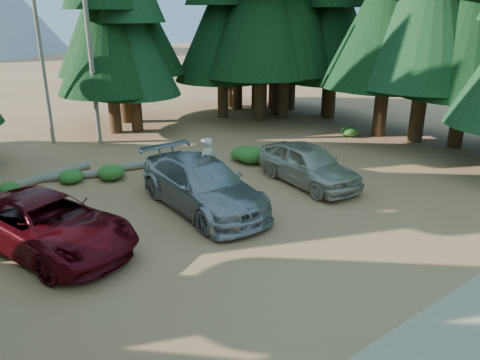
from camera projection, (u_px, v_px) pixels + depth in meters
The scene contains 18 objects.
ground at pixel (261, 249), 14.13m from camera, with size 160.00×160.00×0.00m, color #9F6343.
forest_belt_north at pixel (82, 143), 25.28m from camera, with size 36.00×7.00×22.00m, color black, non-canonical shape.
forest_belt_east at pixel (427, 139), 26.01m from camera, with size 6.00×22.00×22.00m, color black, non-canonical shape.
snag_front at pixel (88, 27), 23.30m from camera, with size 0.24×0.24×12.00m, color slate.
snag_back at pixel (40, 47), 23.61m from camera, with size 0.20×0.20×10.00m, color slate.
red_pickup at pixel (48, 224), 13.85m from camera, with size 2.72×5.91×1.64m, color #56070F.
silver_minivan_center at pixel (202, 185), 16.75m from camera, with size 2.51×6.18×1.79m, color #97989E.
silver_minivan_right at pixel (308, 164), 19.13m from camera, with size 1.99×4.94×1.68m, color #B0AB9C.
frisbee_player at pixel (207, 163), 17.42m from camera, with size 0.81×0.65×1.92m.
log_left at pixel (42, 178), 19.55m from camera, with size 0.32×0.32×4.54m, color slate.
log_mid at pixel (80, 175), 19.92m from camera, with size 0.30×0.30×3.60m, color slate.
log_right at pixel (164, 162), 21.65m from camera, with size 0.33×0.33×5.11m, color slate.
shrub_left at pixel (9, 188), 18.35m from camera, with size 0.78×0.78×0.43m, color #2B621D.
shrub_center_left at pixel (71, 176), 19.43m from camera, with size 1.00×1.00×0.55m, color #2B621D.
shrub_center_right at pixel (111, 172), 19.79m from camera, with size 1.14×1.14×0.63m, color #2B621D.
shrub_right at pixel (243, 154), 22.31m from camera, with size 1.20×1.20×0.66m, color #2B621D.
shrub_far_right at pixel (251, 155), 21.92m from camera, with size 1.40×1.40×0.77m, color #2B621D.
shrub_edge_east at pixel (349, 132), 26.55m from camera, with size 0.99×0.99×0.54m, color #2B621D.
Camera 1 is at (-8.18, -9.55, 6.81)m, focal length 35.00 mm.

